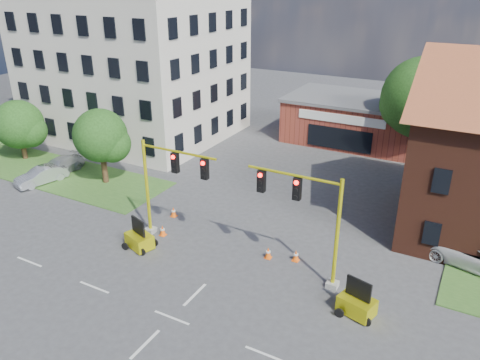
{
  "coord_description": "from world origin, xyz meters",
  "views": [
    {
      "loc": [
        11.37,
        -14.13,
        15.06
      ],
      "look_at": [
        -1.69,
        10.0,
        3.0
      ],
      "focal_mm": 35.0,
      "sensor_mm": 36.0,
      "label": 1
    }
  ],
  "objects_px": {
    "signal_mast_west": "(168,181)",
    "pickup_white": "(479,255)",
    "signal_mast_east": "(307,214)",
    "trailer_east": "(357,304)",
    "trailer_west": "(139,239)"
  },
  "relations": [
    {
      "from": "signal_mast_west",
      "to": "pickup_white",
      "type": "distance_m",
      "value": 18.11
    },
    {
      "from": "signal_mast_east",
      "to": "pickup_white",
      "type": "bearing_deg",
      "value": 34.78
    },
    {
      "from": "pickup_white",
      "to": "signal_mast_west",
      "type": "bearing_deg",
      "value": 122.17
    },
    {
      "from": "trailer_east",
      "to": "pickup_white",
      "type": "distance_m",
      "value": 8.7
    },
    {
      "from": "signal_mast_west",
      "to": "pickup_white",
      "type": "xyz_separation_m",
      "value": [
        16.9,
        5.69,
        -3.17
      ]
    },
    {
      "from": "signal_mast_east",
      "to": "trailer_west",
      "type": "height_order",
      "value": "signal_mast_east"
    },
    {
      "from": "signal_mast_west",
      "to": "signal_mast_east",
      "type": "distance_m",
      "value": 8.71
    },
    {
      "from": "signal_mast_east",
      "to": "signal_mast_west",
      "type": "bearing_deg",
      "value": 180.0
    },
    {
      "from": "trailer_west",
      "to": "pickup_white",
      "type": "height_order",
      "value": "trailer_west"
    },
    {
      "from": "signal_mast_west",
      "to": "trailer_west",
      "type": "distance_m",
      "value": 3.92
    },
    {
      "from": "signal_mast_west",
      "to": "pickup_white",
      "type": "height_order",
      "value": "signal_mast_west"
    },
    {
      "from": "signal_mast_west",
      "to": "trailer_west",
      "type": "relative_size",
      "value": 3.22
    },
    {
      "from": "signal_mast_west",
      "to": "signal_mast_east",
      "type": "relative_size",
      "value": 1.0
    },
    {
      "from": "signal_mast_east",
      "to": "trailer_west",
      "type": "distance_m",
      "value": 10.45
    },
    {
      "from": "pickup_white",
      "to": "trailer_east",
      "type": "bearing_deg",
      "value": 159.58
    }
  ]
}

